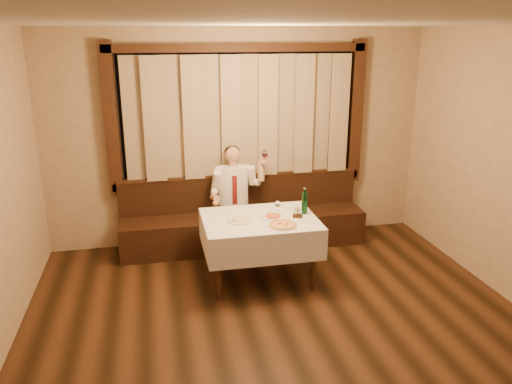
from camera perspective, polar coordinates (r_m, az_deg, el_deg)
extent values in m
cube|color=black|center=(4.49, 5.36, -19.84)|extent=(5.00, 6.00, 0.01)
cube|color=silver|center=(3.56, 6.72, 18.77)|extent=(5.00, 6.00, 0.01)
cube|color=tan|center=(6.61, -1.99, 6.16)|extent=(5.00, 0.01, 2.80)
cube|color=black|center=(6.54, -1.99, 8.70)|extent=(3.00, 0.02, 1.60)
cube|color=orange|center=(6.50, -8.06, 5.79)|extent=(0.50, 0.01, 0.40)
cube|color=black|center=(6.69, -1.85, 1.44)|extent=(3.30, 0.12, 0.10)
cube|color=black|center=(6.42, -2.01, 16.15)|extent=(3.30, 0.12, 0.10)
cube|color=black|center=(6.42, -16.26, 7.84)|extent=(0.16, 0.12, 1.90)
cube|color=black|center=(6.96, 11.32, 8.92)|extent=(0.16, 0.12, 1.90)
cube|color=#867056|center=(6.44, -1.83, 8.56)|extent=(2.90, 0.08, 1.55)
cube|color=black|center=(6.65, -1.40, -4.35)|extent=(3.20, 0.60, 0.45)
cube|color=black|center=(6.72, -1.81, -0.04)|extent=(3.20, 0.12, 0.45)
cube|color=black|center=(6.65, -1.83, 1.97)|extent=(3.20, 0.14, 0.04)
cylinder|color=black|center=(5.31, -4.27, -8.85)|extent=(0.06, 0.06, 0.71)
cylinder|color=black|center=(5.53, 6.58, -7.82)|extent=(0.06, 0.06, 0.71)
cylinder|color=black|center=(5.98, -5.25, -5.73)|extent=(0.06, 0.06, 0.71)
cylinder|color=black|center=(6.17, 4.42, -4.93)|extent=(0.06, 0.06, 0.71)
cube|color=black|center=(5.57, 0.43, -3.26)|extent=(1.20, 0.90, 0.04)
cube|color=silver|center=(5.57, 0.43, -3.04)|extent=(1.26, 0.96, 0.01)
cube|color=silver|center=(5.20, 1.57, -6.68)|extent=(1.26, 0.01, 0.35)
cube|color=silver|center=(6.07, -0.55, -3.01)|extent=(1.26, 0.01, 0.35)
cube|color=silver|center=(5.54, -5.98, -5.19)|extent=(0.01, 0.96, 0.35)
cube|color=silver|center=(5.79, 6.54, -4.18)|extent=(0.01, 0.96, 0.35)
cylinder|color=white|center=(5.35, 3.08, -3.85)|extent=(0.31, 0.31, 0.01)
cylinder|color=#CA5E1E|center=(5.35, 3.09, -3.76)|extent=(0.28, 0.28, 0.01)
torus|color=tan|center=(5.34, 3.09, -3.73)|extent=(0.30, 0.30, 0.02)
sphere|color=black|center=(5.35, 2.75, -3.62)|extent=(0.02, 0.02, 0.02)
sphere|color=black|center=(5.34, 3.49, -3.68)|extent=(0.02, 0.02, 0.02)
cylinder|color=white|center=(5.57, 1.95, -2.90)|extent=(0.27, 0.27, 0.02)
ellipsoid|color=#B4401C|center=(5.56, 1.95, -2.46)|extent=(0.16, 0.16, 0.07)
cylinder|color=white|center=(5.48, -1.87, -3.26)|extent=(0.28, 0.28, 0.02)
ellipsoid|color=beige|center=(5.46, -1.87, -2.80)|extent=(0.17, 0.17, 0.08)
cylinder|color=#0E441E|center=(5.69, 5.56, -1.29)|extent=(0.07, 0.07, 0.25)
cylinder|color=#0E441E|center=(5.65, 5.61, 0.08)|extent=(0.03, 0.03, 0.06)
cylinder|color=silver|center=(5.64, 5.62, 0.40)|extent=(0.03, 0.03, 0.01)
cylinder|color=white|center=(5.65, 2.48, -2.67)|extent=(0.06, 0.06, 0.01)
cylinder|color=white|center=(5.63, 2.48, -2.20)|extent=(0.01, 0.01, 0.09)
ellipsoid|color=white|center=(5.61, 2.50, -1.38)|extent=(0.07, 0.07, 0.08)
cube|color=black|center=(5.60, 4.77, -2.74)|extent=(0.12, 0.09, 0.04)
cube|color=black|center=(5.58, 4.79, -2.19)|extent=(0.03, 0.05, 0.08)
cylinder|color=white|center=(5.59, 4.47, -2.35)|extent=(0.03, 0.03, 0.06)
cylinder|color=silver|center=(5.58, 4.48, -2.01)|extent=(0.03, 0.03, 0.01)
cylinder|color=white|center=(5.59, 5.10, -2.38)|extent=(0.03, 0.03, 0.06)
cylinder|color=silver|center=(5.57, 5.11, -2.03)|extent=(0.03, 0.03, 0.01)
cube|color=black|center=(6.42, -2.39, -2.33)|extent=(0.37, 0.42, 0.15)
cube|color=black|center=(6.33, -2.96, -5.57)|extent=(0.10, 0.11, 0.45)
cube|color=black|center=(6.36, -1.13, -5.43)|extent=(0.10, 0.11, 0.45)
ellipsoid|color=white|center=(6.45, -2.64, 0.80)|extent=(0.39, 0.24, 0.50)
cube|color=maroon|center=(6.34, -2.45, 0.24)|extent=(0.06, 0.01, 0.37)
cylinder|color=tan|center=(6.37, -2.68, 3.29)|extent=(0.09, 0.09, 0.07)
sphere|color=tan|center=(6.34, -2.69, 4.35)|extent=(0.20, 0.20, 0.20)
ellipsoid|color=black|center=(6.36, -2.74, 4.65)|extent=(0.20, 0.20, 0.15)
sphere|color=white|center=(6.37, -4.32, 2.47)|extent=(0.12, 0.12, 0.12)
sphere|color=white|center=(6.42, -1.03, 2.65)|extent=(0.12, 0.12, 0.12)
sphere|color=tan|center=(6.08, -4.63, -1.31)|extent=(0.08, 0.08, 0.08)
sphere|color=tan|center=(6.28, 0.92, 3.44)|extent=(0.09, 0.09, 0.09)
cylinder|color=white|center=(6.24, 0.98, 3.71)|extent=(0.01, 0.01, 0.10)
ellipsoid|color=white|center=(6.23, 0.98, 4.42)|extent=(0.08, 0.08, 0.10)
ellipsoid|color=#4C070F|center=(6.23, 0.98, 4.25)|extent=(0.06, 0.06, 0.06)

